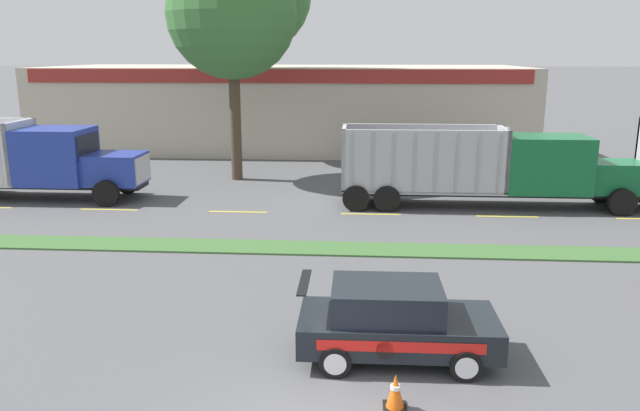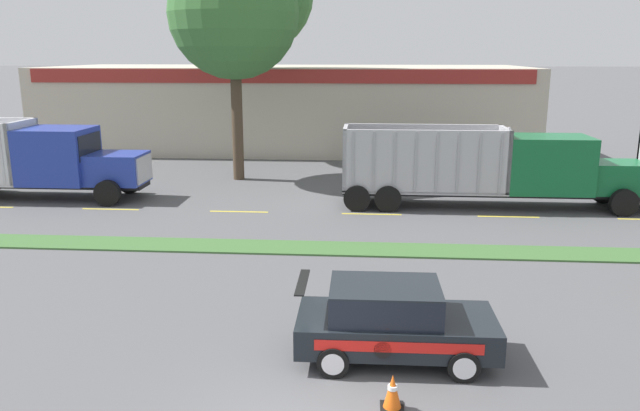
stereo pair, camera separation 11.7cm
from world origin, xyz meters
The scene contains 10 objects.
grass_verge centered at (0.00, 10.28, 0.03)m, with size 120.00×1.47×0.06m, color #3D6633.
centre_line_3 centered at (-9.67, 15.01, 0.00)m, with size 2.40×0.14×0.01m, color yellow.
centre_line_4 centered at (-4.27, 15.01, 0.00)m, with size 2.40×0.14×0.01m, color yellow.
centre_line_5 centered at (1.13, 15.01, 0.00)m, with size 2.40×0.14×0.01m, color yellow.
centre_line_6 centered at (6.53, 15.01, 0.00)m, with size 2.40×0.14×0.01m, color yellow.
dump_truck_lead centered at (7.07, 16.61, 1.61)m, with size 12.34×2.56×3.45m.
dump_truck_mid centered at (-13.49, 16.81, 1.63)m, with size 11.00×2.81×3.44m.
rally_car centered at (1.49, 2.89, 0.84)m, with size 4.16×2.05×1.67m.
traffic_cone centered at (1.43, 0.93, 0.33)m, with size 0.43×0.43×0.67m.
store_building_backdrop centered at (-4.49, 33.77, 2.71)m, with size 31.51×12.10×5.42m.
Camera 1 is at (0.77, -9.31, 6.31)m, focal length 35.00 mm.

